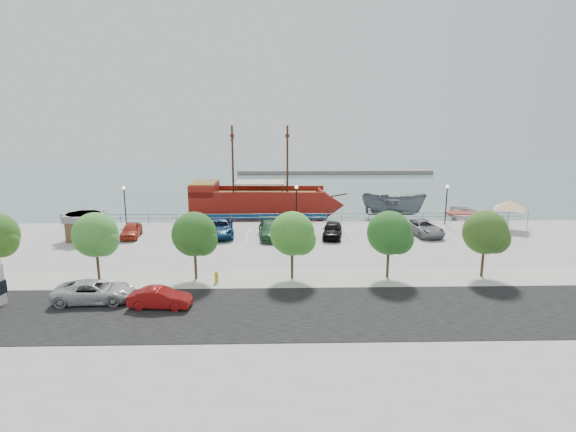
{
  "coord_description": "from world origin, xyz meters",
  "views": [
    {
      "loc": [
        -2.13,
        -43.33,
        12.14
      ],
      "look_at": [
        -1.0,
        2.0,
        2.0
      ],
      "focal_mm": 30.0,
      "sensor_mm": 36.0,
      "label": 1
    }
  ],
  "objects": [
    {
      "name": "parked_car_f",
      "position": [
        8.77,
        2.36,
        0.7
      ],
      "size": [
        1.83,
        4.37,
        1.4
      ],
      "primitive_type": "imported",
      "rotation": [
        0.0,
        0.0,
        0.08
      ],
      "color": "silver",
      "rests_on": "land_slab"
    },
    {
      "name": "street_van",
      "position": [
        -13.83,
        -14.02,
        0.7
      ],
      "size": [
        5.14,
        2.56,
        1.4
      ],
      "primitive_type": "imported",
      "rotation": [
        0.0,
        0.0,
        1.62
      ],
      "color": "#BABABA",
      "rests_on": "street"
    },
    {
      "name": "canopy_tent",
      "position": [
        21.73,
        4.24,
        2.97
      ],
      "size": [
        5.07,
        5.07,
        3.42
      ],
      "rotation": [
        0.0,
        0.0,
        0.28
      ],
      "color": "slate",
      "rests_on": "land_slab"
    },
    {
      "name": "street",
      "position": [
        0.0,
        -16.0,
        0.01
      ],
      "size": [
        100.0,
        8.0,
        0.04
      ],
      "primitive_type": "cube",
      "color": "black",
      "rests_on": "land_slab"
    },
    {
      "name": "tree_c",
      "position": [
        -7.85,
        -10.07,
        3.3
      ],
      "size": [
        3.3,
        3.2,
        5.0
      ],
      "color": "#473321",
      "rests_on": "sidewalk"
    },
    {
      "name": "parked_car_b",
      "position": [
        -10.97,
        2.24,
        0.76
      ],
      "size": [
        1.94,
        4.73,
        1.52
      ],
      "primitive_type": "imported",
      "rotation": [
        0.0,
        0.0,
        0.07
      ],
      "color": "silver",
      "rests_on": "land_slab"
    },
    {
      "name": "street_sedan",
      "position": [
        -9.39,
        -15.06,
        0.63
      ],
      "size": [
        3.95,
        1.66,
        1.27
      ],
      "primitive_type": "imported",
      "rotation": [
        0.0,
        0.0,
        1.49
      ],
      "color": "maroon",
      "rests_on": "street"
    },
    {
      "name": "parked_car_g",
      "position": [
        12.36,
        2.15,
        0.72
      ],
      "size": [
        3.36,
        5.57,
        1.45
      ],
      "primitive_type": "imported",
      "rotation": [
        0.0,
        0.0,
        0.19
      ],
      "color": "gray",
      "rests_on": "land_slab"
    },
    {
      "name": "dock_mid",
      "position": [
        9.19,
        9.2,
        -0.78
      ],
      "size": [
        7.94,
        2.79,
        0.45
      ],
      "primitive_type": "cube",
      "rotation": [
        0.0,
        0.0,
        0.07
      ],
      "color": "gray",
      "rests_on": "ground"
    },
    {
      "name": "parked_car_a",
      "position": [
        -16.15,
        1.98,
        0.69
      ],
      "size": [
        1.99,
        4.2,
        1.39
      ],
      "primitive_type": "imported",
      "rotation": [
        0.0,
        0.0,
        0.09
      ],
      "color": "#AD351D",
      "rests_on": "land_slab"
    },
    {
      "name": "parked_car_c",
      "position": [
        -7.67,
        2.31,
        0.8
      ],
      "size": [
        3.28,
        6.0,
        1.59
      ],
      "primitive_type": "imported",
      "rotation": [
        0.0,
        0.0,
        0.11
      ],
      "color": "navy",
      "rests_on": "land_slab"
    },
    {
      "name": "land_slab",
      "position": [
        0.0,
        -21.0,
        -0.6
      ],
      "size": [
        100.0,
        58.0,
        1.2
      ],
      "primitive_type": "cube",
      "color": "#999894",
      "rests_on": "ground"
    },
    {
      "name": "speedboat",
      "position": [
        19.93,
        11.24,
        -0.25
      ],
      "size": [
        6.34,
        8.04,
        1.51
      ],
      "primitive_type": "imported",
      "rotation": [
        0.0,
        0.0,
        -0.17
      ],
      "color": "silver",
      "rests_on": "ground"
    },
    {
      "name": "tree_e",
      "position": [
        6.15,
        -10.07,
        3.3
      ],
      "size": [
        3.3,
        3.2,
        5.0
      ],
      "color": "#473321",
      "rests_on": "sidewalk"
    },
    {
      "name": "lamp_post_mid",
      "position": [
        0.0,
        6.5,
        2.94
      ],
      "size": [
        0.36,
        0.36,
        4.28
      ],
      "color": "black",
      "rests_on": "land_slab"
    },
    {
      "name": "patrol_boat",
      "position": [
        12.06,
        13.45,
        0.49
      ],
      "size": [
        8.21,
        5.3,
        2.98
      ],
      "primitive_type": "imported",
      "rotation": [
        0.0,
        0.0,
        1.23
      ],
      "color": "#525960",
      "rests_on": "ground"
    },
    {
      "name": "parked_car_d",
      "position": [
        -2.69,
        1.52,
        0.78
      ],
      "size": [
        2.59,
        5.55,
        1.57
      ],
      "primitive_type": "imported",
      "rotation": [
        0.0,
        0.0,
        0.07
      ],
      "color": "#275232",
      "rests_on": "land_slab"
    },
    {
      "name": "tree_d",
      "position": [
        -0.85,
        -10.07,
        3.3
      ],
      "size": [
        3.3,
        3.2,
        5.0
      ],
      "color": "#473321",
      "rests_on": "sidewalk"
    },
    {
      "name": "pirate_ship",
      "position": [
        -2.91,
        13.04,
        0.97
      ],
      "size": [
        18.72,
        5.71,
        11.74
      ],
      "rotation": [
        0.0,
        0.0,
        -0.03
      ],
      "color": "maroon",
      "rests_on": "ground"
    },
    {
      "name": "shed",
      "position": [
        -20.33,
        1.34,
        1.34
      ],
      "size": [
        3.25,
        3.25,
        2.51
      ],
      "rotation": [
        0.0,
        0.0,
        0.07
      ],
      "color": "brown",
      "rests_on": "land_slab"
    },
    {
      "name": "sidewalk",
      "position": [
        0.0,
        -10.0,
        0.01
      ],
      "size": [
        100.0,
        4.0,
        0.05
      ],
      "primitive_type": "cube",
      "color": "#BAB8A9",
      "rests_on": "land_slab"
    },
    {
      "name": "dock_west",
      "position": [
        -14.14,
        9.2,
        -0.82
      ],
      "size": [
        6.66,
        3.36,
        0.37
      ],
      "primitive_type": "cube",
      "rotation": [
        0.0,
        0.0,
        0.25
      ],
      "color": "slate",
      "rests_on": "ground"
    },
    {
      "name": "parked_car_h",
      "position": [
        18.39,
        1.79,
        0.72
      ],
      "size": [
        2.35,
        5.09,
        1.44
      ],
      "primitive_type": "imported",
      "rotation": [
        0.0,
        0.0,
        0.07
      ],
      "color": "navy",
      "rests_on": "land_slab"
    },
    {
      "name": "dock_east",
      "position": [
        17.43,
        9.2,
        -0.8
      ],
      "size": [
        7.32,
        3.01,
        0.41
      ],
      "primitive_type": "cube",
      "rotation": [
        0.0,
        0.0,
        -0.14
      ],
      "color": "gray",
      "rests_on": "ground"
    },
    {
      "name": "fire_hydrant",
      "position": [
        -6.42,
        -10.8,
        0.46
      ],
      "size": [
        0.29,
        0.29,
        0.84
      ],
      "rotation": [
        0.0,
        0.0,
        -0.24
      ],
      "color": "gold",
      "rests_on": "sidewalk"
    },
    {
      "name": "seawall_railing",
      "position": [
        0.0,
        7.8,
        0.53
      ],
      "size": [
        50.0,
        0.06,
        1.0
      ],
      "color": "#575A5E",
      "rests_on": "land_slab"
    },
    {
      "name": "parked_car_e",
      "position": [
        3.26,
        1.37,
        0.75
      ],
      "size": [
        2.47,
        4.62,
        1.49
      ],
      "primitive_type": "imported",
      "rotation": [
        0.0,
        0.0,
        -0.17
      ],
      "color": "black",
      "rests_on": "land_slab"
    },
    {
      "name": "lamp_post_right",
      "position": [
        16.0,
        6.5,
        2.94
      ],
      "size": [
        0.36,
        0.36,
        4.28
      ],
      "color": "black",
      "rests_on": "land_slab"
    },
    {
      "name": "tree_f",
      "position": [
        13.15,
        -10.07,
        3.3
      ],
      "size": [
        3.3,
        3.2,
        5.0
      ],
      "color": "#473321",
      "rests_on": "sidewalk"
    },
    {
      "name": "ground",
      "position": [
        0.0,
        0.0,
        -1.0
      ],
      "size": [
        160.0,
        160.0,
        0.0
      ],
      "primitive_type": "plane",
      "color": "slate"
    },
    {
      "name": "tree_b",
      "position": [
        -14.85,
        -10.07,
        3.3
      ],
      "size": [
        3.3,
        3.2,
        5.0
      ],
      "color": "#473321",
      "rests_on": "sidewalk"
    },
    {
      "name": "lamp_post_left",
      "position": [
        -18.0,
        6.5,
        2.94
      ],
      "size": [
        0.36,
        0.36,
        4.28
      ],
      "color": "black",
      "rests_on": "land_slab"
    },
    {
      "name": "far_shore",
      "position": [
        10.0,
        55.0,
        -0.6
      ],
      "size": [
        40.0,
        3.0,
        0.8
      ],
      "primitive_type": "cube",
      "color": "gray",
      "rests_on": "ground"
    }
  ]
}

